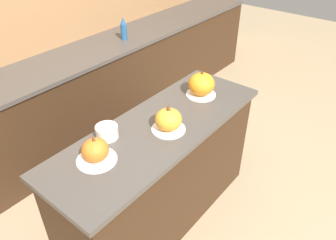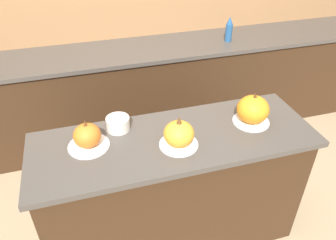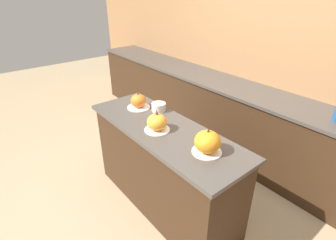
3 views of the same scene
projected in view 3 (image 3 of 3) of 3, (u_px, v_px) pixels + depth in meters
name	position (u px, v px, depth m)	size (l,w,h in m)	color
ground_plane	(164.00, 203.00, 2.71)	(12.00, 12.00, 0.00)	tan
wall_back	(273.00, 57.00, 3.05)	(8.00, 0.06, 2.50)	#9E7047
kitchen_island	(164.00, 168.00, 2.51)	(1.67, 0.58, 0.89)	#382314
back_counter	(247.00, 126.00, 3.23)	(6.00, 0.60, 0.91)	#382314
pumpkin_cake_left	(138.00, 102.00, 2.64)	(0.23, 0.23, 0.18)	white
pumpkin_cake_center	(157.00, 123.00, 2.22)	(0.22, 0.22, 0.19)	white
pumpkin_cake_right	(207.00, 142.00, 1.93)	(0.23, 0.23, 0.21)	white
mixing_bowl	(159.00, 107.00, 2.59)	(0.14, 0.14, 0.08)	beige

